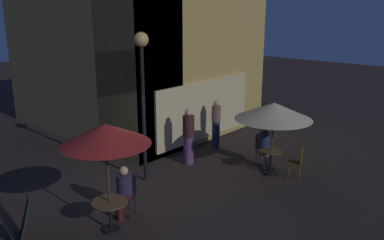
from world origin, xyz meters
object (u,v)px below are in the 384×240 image
Objects in this scene: menu_sandwich_board at (16,220)px; cafe_chair_0 at (127,190)px; patron_seated_1 at (264,144)px; patron_standing_3 at (216,124)px; patron_standing_2 at (189,137)px; cafe_table_1 at (271,158)px; patron_seated_0 at (124,188)px; patio_umbrella_1 at (274,111)px; cafe_table_0 at (110,209)px; cafe_chair_2 at (298,160)px; street_lamp_near_corner at (142,70)px; patio_umbrella_0 at (105,135)px; cafe_chair_1 at (262,147)px.

menu_sandwich_board is 0.90× the size of cafe_chair_0.
patron_seated_1 is at bearing 144.57° from cafe_chair_0.
patron_standing_2 is at bearing -62.12° from patron_standing_3.
patron_seated_0 is at bearing 164.00° from cafe_table_1.
patron_standing_3 reaches higher than patron_seated_0.
patron_standing_3 is (0.78, 2.71, -1.08)m from patio_umbrella_1.
cafe_chair_2 is at bearing -17.71° from cafe_table_0.
street_lamp_near_corner is at bearing -171.40° from patron_seated_0.
patron_standing_3 is (0.51, 3.45, 0.31)m from cafe_chair_2.
patio_umbrella_0 reaches higher than menu_sandwich_board.
menu_sandwich_board is 0.72× the size of patron_seated_0.
street_lamp_near_corner reaches higher than menu_sandwich_board.
cafe_chair_0 reaches higher than menu_sandwich_board.
cafe_table_1 is at bearing 1.40° from patron_standing_3.
cafe_chair_2 is at bearing 136.27° from patron_standing_2.
patron_seated_1 is (-0.10, -0.11, 0.13)m from cafe_chair_1.
cafe_chair_2 is 0.52× the size of patron_standing_2.
cafe_chair_0 is (-1.58, -1.10, -2.62)m from street_lamp_near_corner.
patron_seated_0 is at bearing 2.78° from menu_sandwich_board.
cafe_table_0 is 4.36m from patron_standing_2.
cafe_chair_2 is at bearing 9.04° from patron_standing_3.
patio_umbrella_1 is at bearing -0.00° from cafe_chair_1.
patron_seated_1 reaches higher than cafe_chair_2.
patron_seated_0 reaches higher than cafe_table_0.
patio_umbrella_0 is 5.23m from patio_umbrella_1.
street_lamp_near_corner is 1.88× the size of patio_umbrella_1.
patio_umbrella_0 is at bearing 169.11° from patio_umbrella_1.
patio_umbrella_1 is 1.80× the size of patron_seated_0.
menu_sandwich_board is at bearing 141.60° from patio_umbrella_0.
cafe_chair_0 is (-4.36, 1.35, -1.36)m from patio_umbrella_1.
patron_seated_1 is (5.56, -0.47, 0.17)m from cafe_table_0.
cafe_table_0 is at bearing -54.82° from patron_seated_1.
patio_umbrella_1 is at bearing 135.00° from cafe_table_1.
patio_umbrella_1 is at bearing 138.46° from patron_seated_0.
street_lamp_near_corner is 2.92m from patio_umbrella_0.
cafe_table_1 is at bearing -10.89° from cafe_table_0.
cafe_chair_0 is (-4.36, 1.35, 0.09)m from cafe_table_1.
street_lamp_near_corner is at bearing 29.24° from menu_sandwich_board.
street_lamp_near_corner reaches higher than patron_standing_2.
patio_umbrella_0 is 1.70m from patron_seated_0.
cafe_table_0 is 5.67m from cafe_chair_1.
cafe_chair_1 reaches higher than cafe_table_1.
cafe_chair_1 reaches higher than cafe_chair_2.
cafe_chair_2 is 0.76× the size of patron_seated_0.
patio_umbrella_1 reaches higher than cafe_chair_1.
patio_umbrella_0 reaches higher than patron_standing_3.
patio_umbrella_0 reaches higher than patio_umbrella_1.
menu_sandwich_board is at bearing -176.50° from street_lamp_near_corner.
cafe_chair_1 is at bearing -3.58° from patio_umbrella_0.
menu_sandwich_board is 7.31m from patron_seated_1.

